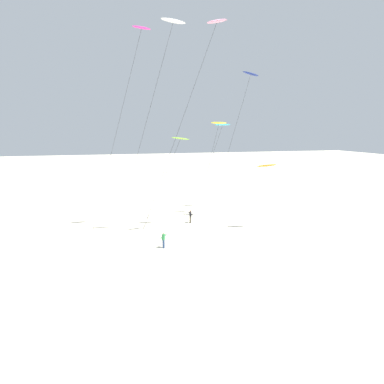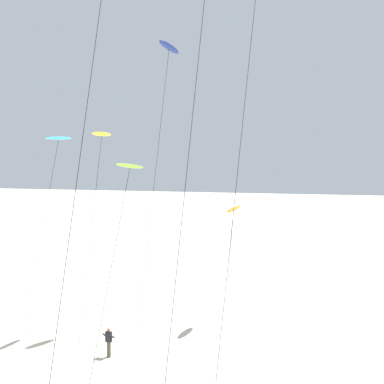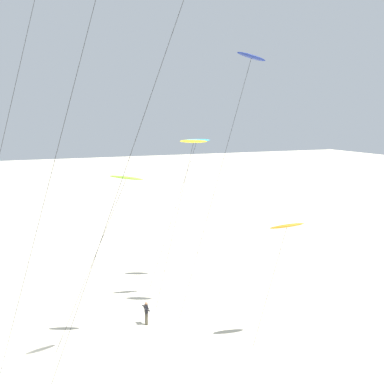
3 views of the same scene
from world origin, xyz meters
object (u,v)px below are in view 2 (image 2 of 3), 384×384
at_px(kite_orange, 234,210).
at_px(kite_flyer_middle, 109,342).
at_px(kite_navy, 169,53).
at_px(kite_cyan, 58,141).
at_px(kite_yellow, 101,138).
at_px(kite_lime, 129,170).

relative_size(kite_orange, kite_flyer_middle, 4.77).
distance_m(kite_navy, kite_orange, 11.21).
xyz_separation_m(kite_cyan, kite_yellow, (4.15, -2.05, 0.12)).
bearing_deg(kite_navy, kite_yellow, -145.00).
xyz_separation_m(kite_navy, kite_yellow, (-3.69, -2.58, -5.61)).
bearing_deg(kite_yellow, kite_navy, 35.00).
relative_size(kite_cyan, kite_flyer_middle, 7.53).
relative_size(kite_navy, kite_orange, 2.35).
bearing_deg(kite_flyer_middle, kite_orange, 52.34).
distance_m(kite_lime, kite_flyer_middle, 10.01).
xyz_separation_m(kite_orange, kite_yellow, (-8.01, -2.98, 4.73)).
height_order(kite_navy, kite_lime, kite_navy).
relative_size(kite_yellow, kite_flyer_middle, 7.66).
relative_size(kite_cyan, kite_yellow, 0.98).
height_order(kite_navy, kite_flyer_middle, kite_navy).
height_order(kite_lime, kite_flyer_middle, kite_lime).
relative_size(kite_navy, kite_yellow, 1.47).
height_order(kite_orange, kite_flyer_middle, kite_orange).
xyz_separation_m(kite_lime, kite_orange, (3.73, 9.26, -2.89)).
bearing_deg(kite_navy, kite_cyan, -176.15).
bearing_deg(kite_flyer_middle, kite_cyan, 134.60).
height_order(kite_lime, kite_orange, kite_lime).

